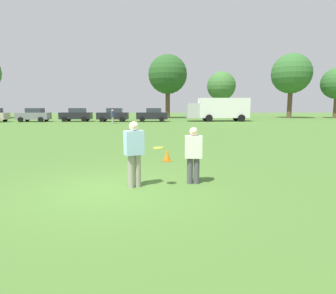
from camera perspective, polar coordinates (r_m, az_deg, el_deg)
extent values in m
plane|color=#47702D|center=(7.60, -11.03, -8.14)|extent=(164.74, 164.74, 0.00)
cylinder|color=gray|center=(7.53, -7.32, -4.81)|extent=(0.16, 0.16, 0.86)
cylinder|color=gray|center=(7.59, -6.01, -4.68)|extent=(0.16, 0.16, 0.86)
cube|color=#9EC6E5|center=(7.43, -6.76, 0.84)|extent=(0.55, 0.44, 0.62)
sphere|color=beige|center=(7.39, -6.81, 4.11)|extent=(0.24, 0.24, 0.24)
cylinder|color=#4C4C51|center=(7.91, 5.66, -4.70)|extent=(0.16, 0.16, 0.71)
cylinder|color=#4C4C51|center=(7.91, 4.36, -4.70)|extent=(0.16, 0.16, 0.71)
cube|color=silver|center=(7.79, 5.07, 0.04)|extent=(0.49, 0.32, 0.61)
sphere|color=beige|center=(7.74, 5.11, 3.06)|extent=(0.23, 0.23, 0.23)
cylinder|color=yellow|center=(7.39, -1.89, -0.14)|extent=(0.27, 0.27, 0.04)
cube|color=#D8590C|center=(11.13, -0.20, -2.71)|extent=(0.32, 0.32, 0.03)
cone|color=orange|center=(11.09, -0.20, -1.49)|extent=(0.24, 0.24, 0.45)
cylinder|color=black|center=(45.14, -29.58, 4.83)|extent=(0.66, 0.23, 0.66)
cube|color=slate|center=(42.95, -25.09, 5.60)|extent=(4.21, 1.83, 0.90)
cube|color=#2D333D|center=(42.84, -24.84, 6.58)|extent=(2.01, 1.66, 0.64)
cylinder|color=black|center=(42.58, -27.20, 4.85)|extent=(0.66, 0.23, 0.66)
cylinder|color=black|center=(44.40, -26.12, 5.02)|extent=(0.66, 0.23, 0.66)
cylinder|color=black|center=(41.55, -23.92, 4.99)|extent=(0.66, 0.23, 0.66)
cylinder|color=black|center=(43.42, -22.96, 5.15)|extent=(0.66, 0.23, 0.66)
cube|color=black|center=(41.62, -17.78, 5.92)|extent=(4.21, 1.83, 0.90)
cube|color=#2D333D|center=(41.54, -17.49, 6.93)|extent=(2.01, 1.66, 0.64)
cylinder|color=black|center=(41.05, -19.88, 5.17)|extent=(0.66, 0.23, 0.66)
cylinder|color=black|center=(42.96, -19.08, 5.32)|extent=(0.66, 0.23, 0.66)
cylinder|color=black|center=(40.35, -16.33, 5.29)|extent=(0.66, 0.23, 0.66)
cylinder|color=black|center=(42.29, -15.68, 5.43)|extent=(0.66, 0.23, 0.66)
cube|color=black|center=(39.99, -10.85, 6.09)|extent=(4.21, 1.83, 0.90)
cube|color=#2D333D|center=(39.94, -10.52, 7.13)|extent=(2.01, 1.66, 0.64)
cylinder|color=black|center=(39.24, -12.94, 5.34)|extent=(0.66, 0.23, 0.66)
cylinder|color=black|center=(41.20, -12.43, 5.48)|extent=(0.66, 0.23, 0.66)
cylinder|color=black|center=(38.85, -9.14, 5.41)|extent=(0.66, 0.23, 0.66)
cylinder|color=black|center=(40.83, -8.81, 5.55)|extent=(0.66, 0.23, 0.66)
cube|color=black|center=(39.48, -3.19, 6.20)|extent=(4.21, 1.83, 0.90)
cube|color=#2D333D|center=(39.46, -2.83, 7.25)|extent=(2.01, 1.66, 0.64)
cylinder|color=black|center=(38.54, -5.15, 5.46)|extent=(0.66, 0.23, 0.66)
cylinder|color=black|center=(40.53, -5.02, 5.59)|extent=(0.66, 0.23, 0.66)
cylinder|color=black|center=(38.50, -1.26, 5.49)|extent=(0.66, 0.23, 0.66)
cylinder|color=black|center=(40.50, -1.31, 5.62)|extent=(0.66, 0.23, 0.66)
cube|color=white|center=(40.97, 10.89, 7.60)|extent=(6.82, 2.56, 2.70)
cube|color=#B2B2B7|center=(40.23, 5.00, 7.21)|extent=(1.82, 2.31, 2.00)
cylinder|color=black|center=(39.21, 8.14, 5.68)|extent=(0.96, 0.29, 0.96)
cylinder|color=black|center=(41.91, 7.46, 5.84)|extent=(0.96, 0.29, 0.96)
cylinder|color=black|center=(40.25, 14.37, 5.57)|extent=(0.96, 0.29, 0.96)
cylinder|color=black|center=(42.88, 13.32, 5.75)|extent=(0.96, 0.29, 0.96)
cylinder|color=gray|center=(35.25, -10.97, 5.25)|extent=(0.16, 0.16, 0.84)
cylinder|color=gray|center=(35.09, -10.86, 5.24)|extent=(0.16, 0.16, 0.84)
cube|color=navy|center=(35.14, -10.95, 6.42)|extent=(0.47, 0.53, 0.60)
sphere|color=beige|center=(35.13, -10.97, 7.08)|extent=(0.23, 0.23, 0.23)
cylinder|color=brown|center=(50.52, -0.06, 8.39)|extent=(0.78, 0.78, 4.65)
sphere|color=#285623|center=(50.80, -0.06, 14.21)|extent=(6.65, 6.65, 6.65)
cylinder|color=brown|center=(51.44, 10.40, 7.57)|extent=(0.57, 0.57, 3.44)
sphere|color=#3D7033|center=(51.56, 10.52, 11.81)|extent=(4.92, 4.92, 4.92)
cylinder|color=brown|center=(55.07, 22.95, 7.78)|extent=(0.79, 0.79, 4.75)
sphere|color=#33662D|center=(55.34, 23.26, 13.23)|extent=(6.79, 6.79, 6.79)
cylinder|color=brown|center=(58.02, 30.22, 6.80)|extent=(0.62, 0.62, 3.72)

